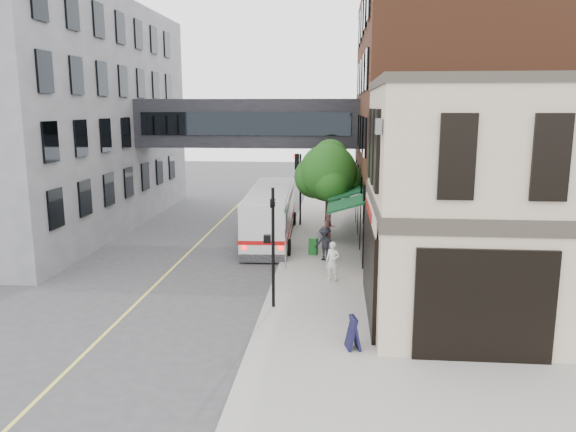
% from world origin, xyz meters
% --- Properties ---
extents(ground, '(120.00, 120.00, 0.00)m').
position_xyz_m(ground, '(0.00, 0.00, 0.00)').
color(ground, '#38383A').
rests_on(ground, ground).
extents(sidewalk_main, '(4.00, 60.00, 0.15)m').
position_xyz_m(sidewalk_main, '(2.00, 14.00, 0.07)').
color(sidewalk_main, gray).
rests_on(sidewalk_main, ground).
extents(corner_building, '(10.19, 8.12, 8.45)m').
position_xyz_m(corner_building, '(8.97, 2.00, 4.21)').
color(corner_building, '#C2AE94').
rests_on(corner_building, ground).
extents(brick_building, '(13.76, 18.00, 14.00)m').
position_xyz_m(brick_building, '(9.98, 15.00, 6.99)').
color(brick_building, '#592E1B').
rests_on(brick_building, ground).
extents(opposite_building, '(14.00, 24.00, 14.00)m').
position_xyz_m(opposite_building, '(-17.00, 16.00, 7.00)').
color(opposite_building, slate).
rests_on(opposite_building, ground).
extents(skyway_bridge, '(14.00, 3.18, 3.00)m').
position_xyz_m(skyway_bridge, '(-3.00, 18.00, 6.50)').
color(skyway_bridge, black).
rests_on(skyway_bridge, ground).
extents(traffic_signal_near, '(0.44, 0.22, 4.60)m').
position_xyz_m(traffic_signal_near, '(0.37, 2.00, 2.98)').
color(traffic_signal_near, black).
rests_on(traffic_signal_near, sidewalk_main).
extents(traffic_signal_far, '(0.53, 0.28, 4.50)m').
position_xyz_m(traffic_signal_far, '(0.26, 17.00, 3.34)').
color(traffic_signal_far, black).
rests_on(traffic_signal_far, sidewalk_main).
extents(street_sign_pole, '(0.08, 0.75, 3.00)m').
position_xyz_m(street_sign_pole, '(0.39, 7.00, 1.93)').
color(street_sign_pole, gray).
rests_on(street_sign_pole, sidewalk_main).
extents(street_tree, '(3.80, 3.20, 5.60)m').
position_xyz_m(street_tree, '(2.19, 13.22, 3.91)').
color(street_tree, '#382619').
rests_on(street_tree, sidewalk_main).
extents(lane_marking, '(0.12, 40.00, 0.01)m').
position_xyz_m(lane_marking, '(-5.00, 10.00, 0.01)').
color(lane_marking, '#D8CC4C').
rests_on(lane_marking, ground).
extents(bus, '(2.95, 10.83, 2.89)m').
position_xyz_m(bus, '(-1.05, 13.48, 1.62)').
color(bus, silver).
rests_on(bus, ground).
extents(pedestrian_a, '(0.72, 0.60, 1.70)m').
position_xyz_m(pedestrian_a, '(2.57, 5.43, 1.00)').
color(pedestrian_a, white).
rests_on(pedestrian_a, sidewalk_main).
extents(pedestrian_b, '(1.00, 0.90, 1.70)m').
position_xyz_m(pedestrian_b, '(2.30, 12.16, 1.00)').
color(pedestrian_b, '#CC8485').
rests_on(pedestrian_b, sidewalk_main).
extents(pedestrian_c, '(1.25, 1.11, 1.68)m').
position_xyz_m(pedestrian_c, '(2.15, 8.63, 0.99)').
color(pedestrian_c, black).
rests_on(pedestrian_c, sidewalk_main).
extents(newspaper_box, '(0.48, 0.45, 0.83)m').
position_xyz_m(newspaper_box, '(1.55, 9.73, 0.56)').
color(newspaper_box, '#155F1F').
rests_on(newspaper_box, sidewalk_main).
extents(sandwich_board, '(0.50, 0.65, 1.03)m').
position_xyz_m(sandwich_board, '(3.28, -1.50, 0.67)').
color(sandwich_board, black).
rests_on(sandwich_board, sidewalk_main).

